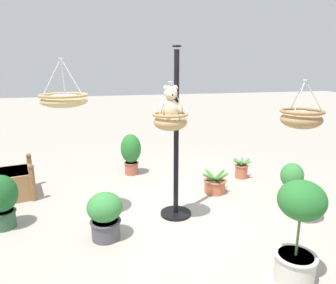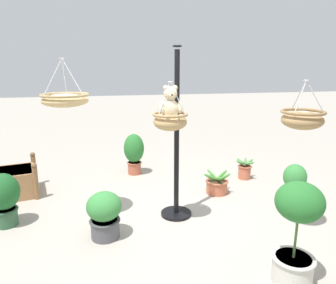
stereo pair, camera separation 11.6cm
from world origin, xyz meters
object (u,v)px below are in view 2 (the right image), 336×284
teddy_bear (171,106)px  hanging_basket_left_high (302,119)px  potted_plant_bushy_green (217,185)px  potted_plant_fern_front (245,170)px  potted_plant_flowering_red (134,152)px  potted_plant_trailing_ivy (295,180)px  hanging_basket_with_teddy (170,121)px  potted_plant_conical_shrub (297,229)px  potted_plant_tall_leafy (4,197)px  display_pole_central (176,167)px  potted_plant_small_succulent (104,214)px  hanging_basket_right_low (65,99)px  wooden_planter_box (13,181)px

teddy_bear → hanging_basket_left_high: size_ratio=0.75×
hanging_basket_left_high → potted_plant_bushy_green: 2.02m
potted_plant_fern_front → potted_plant_flowering_red: size_ratio=0.49×
potted_plant_flowering_red → potted_plant_trailing_ivy: (-2.37, 1.79, -0.14)m
teddy_bear → potted_plant_fern_front: size_ratio=1.10×
hanging_basket_with_teddy → teddy_bear: (-0.00, 0.02, 0.19)m
hanging_basket_with_teddy → potted_plant_trailing_ivy: bearing=-170.2°
teddy_bear → potted_plant_conical_shrub: size_ratio=0.41×
potted_plant_tall_leafy → potted_plant_bushy_green: size_ratio=1.48×
potted_plant_tall_leafy → potted_plant_trailing_ivy: potted_plant_tall_leafy is taller
potted_plant_tall_leafy → potted_plant_conical_shrub: (-3.07, 1.88, 0.18)m
display_pole_central → teddy_bear: (0.15, 0.27, 0.90)m
potted_plant_small_succulent → display_pole_central: bearing=-159.0°
hanging_basket_left_high → potted_plant_small_succulent: hanging_basket_left_high is taller
hanging_basket_with_teddy → potted_plant_tall_leafy: size_ratio=0.83×
teddy_bear → hanging_basket_right_low: size_ratio=0.71×
potted_plant_bushy_green → potted_plant_tall_leafy: bearing=7.3°
potted_plant_flowering_red → hanging_basket_right_low: bearing=59.0°
hanging_basket_with_teddy → wooden_planter_box: hanging_basket_with_teddy is taller
potted_plant_bushy_green → potted_plant_small_succulent: bearing=28.1°
display_pole_central → hanging_basket_with_teddy: size_ratio=3.86×
display_pole_central → potted_plant_fern_front: display_pole_central is taller
potted_plant_tall_leafy → potted_plant_small_succulent: (-1.29, 0.60, -0.09)m
potted_plant_bushy_green → potted_plant_flowering_red: bearing=-46.1°
wooden_planter_box → potted_plant_trailing_ivy: bearing=165.1°
teddy_bear → potted_plant_tall_leafy: bearing=-12.7°
potted_plant_bushy_green → potted_plant_conical_shrub: (0.11, 2.28, 0.44)m
display_pole_central → potted_plant_small_succulent: display_pole_central is taller
wooden_planter_box → potted_plant_bushy_green: wooden_planter_box is taller
potted_plant_bushy_green → potted_plant_conical_shrub: potted_plant_conical_shrub is taller
potted_plant_small_succulent → potted_plant_bushy_green: bearing=-151.9°
display_pole_central → potted_plant_trailing_ivy: (-2.00, -0.12, -0.41)m
hanging_basket_with_teddy → potted_plant_small_succulent: 1.42m
potted_plant_conical_shrub → potted_plant_trailing_ivy: (-1.24, -1.78, -0.27)m
potted_plant_tall_leafy → hanging_basket_left_high: bearing=164.1°
hanging_basket_right_low → potted_plant_tall_leafy: size_ratio=0.83×
potted_plant_fern_front → potted_plant_small_succulent: 3.09m
wooden_planter_box → potted_plant_trailing_ivy: 4.62m
wooden_planter_box → potted_plant_tall_leafy: (-0.16, 1.10, 0.17)m
potted_plant_trailing_ivy → potted_plant_flowering_red: bearing=-37.1°
hanging_basket_right_low → potted_plant_bushy_green: size_ratio=1.23×
display_pole_central → teddy_bear: size_ratio=5.43×
teddy_bear → potted_plant_small_succulent: teddy_bear is taller
teddy_bear → potted_plant_fern_front: 2.72m
potted_plant_flowering_red → potted_plant_conical_shrub: size_ratio=0.77×
display_pole_central → potted_plant_fern_front: (-1.65, -1.17, -0.55)m
hanging_basket_right_low → teddy_bear: bearing=161.4°
hanging_basket_with_teddy → potted_plant_trailing_ivy: 2.45m
potted_plant_conical_shrub → hanging_basket_with_teddy: bearing=-57.3°
potted_plant_tall_leafy → potted_plant_bushy_green: potted_plant_tall_leafy is taller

